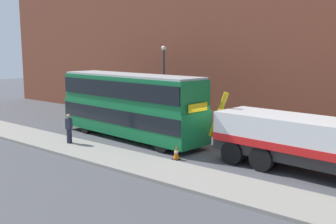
% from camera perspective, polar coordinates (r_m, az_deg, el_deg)
% --- Properties ---
extents(ground_plane, '(120.00, 120.00, 0.00)m').
position_cam_1_polar(ground_plane, '(21.37, 6.79, -6.03)').
color(ground_plane, '#4C4C51').
extents(near_kerb, '(60.00, 2.80, 0.15)m').
position_cam_1_polar(near_kerb, '(18.09, -0.51, -8.53)').
color(near_kerb, gray).
rests_on(near_kerb, ground_plane).
extents(building_facade, '(60.00, 1.50, 16.00)m').
position_cam_1_polar(building_facade, '(26.96, 15.53, 14.13)').
color(building_facade, brown).
rests_on(building_facade, ground_plane).
extents(recovery_tow_truck, '(10.22, 3.31, 3.67)m').
position_cam_1_polar(recovery_tow_truck, '(18.33, 21.28, -3.48)').
color(recovery_tow_truck, '#2D2D2D').
rests_on(recovery_tow_truck, ground_plane).
extents(double_decker_bus, '(11.17, 3.38, 4.06)m').
position_cam_1_polar(double_decker_bus, '(24.51, -5.60, 1.26)').
color(double_decker_bus, '#146B38').
rests_on(double_decker_bus, ground_plane).
extents(pedestrian_onlooker, '(0.41, 0.47, 1.71)m').
position_cam_1_polar(pedestrian_onlooker, '(23.49, -14.24, -2.40)').
color(pedestrian_onlooker, '#232333').
rests_on(pedestrian_onlooker, near_kerb).
extents(traffic_cone_near_bus, '(0.36, 0.36, 0.72)m').
position_cam_1_polar(traffic_cone_near_bus, '(20.01, 1.21, -6.00)').
color(traffic_cone_near_bus, orange).
rests_on(traffic_cone_near_bus, ground_plane).
extents(street_lamp, '(0.36, 0.36, 5.83)m').
position_cam_1_polar(street_lamp, '(29.19, -0.62, 5.01)').
color(street_lamp, '#38383D').
rests_on(street_lamp, ground_plane).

